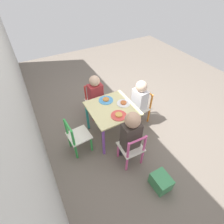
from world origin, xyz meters
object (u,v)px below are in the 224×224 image
kids_table (112,112)px  chair_pink (132,149)px  chair_red (95,101)px  child_left (130,133)px  child_right (96,94)px  plate_front (123,103)px  child_front (139,99)px  chair_green (77,137)px  storage_bin (161,182)px  plate_right (106,100)px  plate_left (119,115)px  chair_orange (141,107)px

kids_table → chair_pink: chair_pink is taller
chair_red → child_left: (-0.96, -0.01, 0.21)m
kids_table → child_right: bearing=2.6°
child_right → plate_front: (-0.45, -0.19, 0.08)m
chair_red → child_front: 0.69m
chair_green → storage_bin: size_ratio=2.40×
chair_red → chair_pink: 1.02m
plate_front → plate_right: bearing=45.0°
chair_pink → child_left: 0.22m
kids_table → storage_bin: 0.99m
kids_table → chair_green: (-0.04, 0.51, -0.16)m
plate_left → kids_table: bearing=-0.0°
chair_orange → child_right: child_right is taller
chair_green → plate_left: (-0.13, -0.51, 0.25)m
plate_front → chair_red: bearing=20.6°
plate_left → chair_red: bearing=2.0°
chair_red → plate_left: size_ratio=2.67×
chair_red → chair_pink: same height
child_right → plate_front: bearing=-69.7°
chair_orange → chair_green: 1.02m
plate_front → storage_bin: (-0.93, 0.07, -0.41)m
plate_front → storage_bin: bearing=175.8°
chair_orange → chair_red: same height
kids_table → child_front: size_ratio=0.81×
chair_red → chair_orange: bearing=-43.7°
child_left → plate_right: bearing=-89.5°
plate_right → storage_bin: 1.18m
child_right → plate_right: bearing=-88.4°
chair_red → plate_right: size_ratio=2.69×
chair_orange → storage_bin: size_ratio=2.40×
kids_table → chair_pink: (-0.51, 0.02, -0.16)m
storage_bin → chair_orange: bearing=-22.6°
child_front → plate_front: bearing=-86.8°
child_left → plate_front: (0.45, -0.18, 0.03)m
plate_front → chair_pink: bearing=160.0°
chair_pink → plate_right: 0.72m
chair_pink → child_left: child_left is taller
chair_orange → chair_pink: (-0.56, 0.52, 0.00)m
chair_orange → child_front: (-0.01, 0.06, 0.17)m
plate_right → storage_bin: bearing=-174.8°
chair_green → chair_orange: bearing=-89.5°
chair_green → plate_front: bearing=-91.1°
chair_red → child_front: child_front is taller
chair_pink → plate_right: plate_right is taller
chair_green → plate_front: size_ratio=2.95×
child_right → kids_table: bearing=-90.0°
kids_table → chair_orange: (0.05, -0.51, -0.16)m
kids_table → plate_left: bearing=180.0°
child_right → plate_front: 0.49m
child_right → chair_green: bearing=-137.8°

